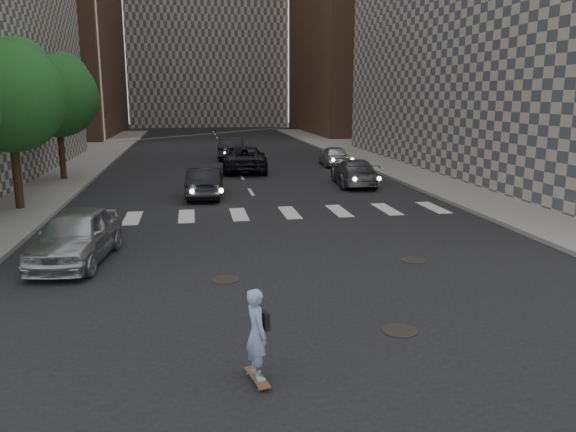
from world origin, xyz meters
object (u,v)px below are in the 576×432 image
(tree_c, at_px, (58,93))
(traffic_car_b, at_px, (354,172))
(traffic_car_c, at_px, (245,159))
(traffic_car_d, at_px, (334,156))
(tree_b, at_px, (11,92))
(traffic_car_a, at_px, (205,182))
(skateboarder, at_px, (257,334))
(silver_sedan, at_px, (76,236))
(traffic_car_e, at_px, (232,148))

(tree_c, bearing_deg, traffic_car_b, -14.96)
(traffic_car_c, distance_m, traffic_car_d, 6.23)
(traffic_car_b, bearing_deg, traffic_car_d, -91.25)
(traffic_car_c, bearing_deg, traffic_car_d, -158.39)
(tree_b, bearing_deg, traffic_car_c, 45.92)
(tree_c, distance_m, traffic_car_b, 15.89)
(traffic_car_a, height_order, traffic_car_d, traffic_car_a)
(skateboarder, distance_m, traffic_car_d, 28.31)
(silver_sedan, height_order, traffic_car_b, silver_sedan)
(traffic_car_b, bearing_deg, traffic_car_e, -62.05)
(silver_sedan, relative_size, traffic_car_c, 0.79)
(skateboarder, xyz_separation_m, traffic_car_d, (8.16, 27.11, -0.17))
(tree_c, distance_m, traffic_car_a, 10.32)
(tree_c, relative_size, traffic_car_a, 1.59)
(traffic_car_d, xyz_separation_m, traffic_car_e, (-6.28, 5.02, 0.11))
(traffic_car_e, bearing_deg, traffic_car_c, 100.01)
(tree_b, xyz_separation_m, traffic_car_e, (9.55, 16.99, -3.88))
(traffic_car_e, bearing_deg, traffic_car_b, 119.65)
(tree_b, relative_size, traffic_car_a, 1.59)
(tree_b, relative_size, traffic_car_e, 1.41)
(traffic_car_e, bearing_deg, tree_b, 68.02)
(tree_c, distance_m, traffic_car_d, 16.80)
(tree_c, height_order, traffic_car_c, tree_c)
(traffic_car_c, bearing_deg, silver_sedan, 75.30)
(traffic_car_b, relative_size, traffic_car_e, 0.99)
(skateboarder, bearing_deg, tree_b, 103.92)
(skateboarder, height_order, traffic_car_e, skateboarder)
(silver_sedan, xyz_separation_m, traffic_car_c, (6.35, 17.83, 0.03))
(silver_sedan, relative_size, traffic_car_b, 0.93)
(tree_b, distance_m, skateboarder, 17.39)
(traffic_car_a, xyz_separation_m, traffic_car_d, (8.54, 10.11, -0.03))
(silver_sedan, height_order, traffic_car_d, silver_sedan)
(tree_c, xyz_separation_m, traffic_car_b, (14.86, -3.97, -3.97))
(silver_sedan, bearing_deg, traffic_car_a, 75.78)
(traffic_car_e, bearing_deg, skateboarder, 94.00)
(traffic_car_a, xyz_separation_m, traffic_car_b, (7.58, 2.16, -0.01))
(traffic_car_d, bearing_deg, traffic_car_e, -34.46)
(tree_b, xyz_separation_m, traffic_car_d, (15.83, 11.97, -3.99))
(traffic_car_c, bearing_deg, tree_b, 50.82)
(traffic_car_a, bearing_deg, traffic_car_c, -102.23)
(tree_c, xyz_separation_m, skateboarder, (7.67, -23.14, -3.82))
(traffic_car_a, height_order, traffic_car_b, traffic_car_a)
(traffic_car_a, xyz_separation_m, traffic_car_c, (2.58, 8.32, 0.08))
(traffic_car_b, bearing_deg, skateboarder, 75.07)
(tree_b, distance_m, traffic_car_b, 15.90)
(tree_b, bearing_deg, traffic_car_b, 15.16)
(skateboarder, xyz_separation_m, traffic_car_c, (2.20, 25.32, -0.06))
(skateboarder, relative_size, traffic_car_c, 0.29)
(silver_sedan, xyz_separation_m, traffic_car_a, (3.77, 9.51, -0.05))
(tree_b, relative_size, traffic_car_b, 1.42)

